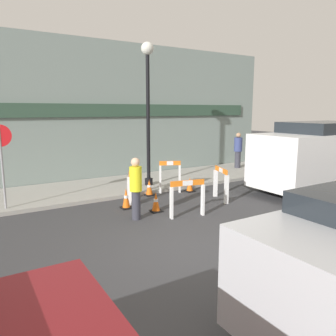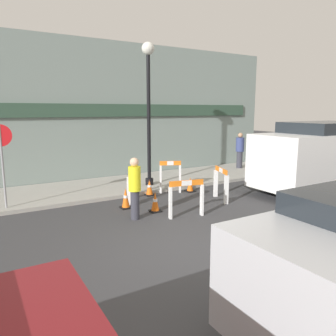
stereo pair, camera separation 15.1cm
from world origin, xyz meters
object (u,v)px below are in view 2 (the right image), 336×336
stop_sign (2,153)px  work_van (325,154)px  streetlamp_post (149,95)px  person_pedestrian (240,149)px  person_worker (135,186)px

stop_sign → work_van: stop_sign is taller
streetlamp_post → work_van: size_ratio=0.90×
streetlamp_post → stop_sign: size_ratio=2.15×
stop_sign → person_pedestrian: (10.06, 1.49, -0.67)m
streetlamp_post → stop_sign: bearing=-174.1°
stop_sign → person_pedestrian: size_ratio=1.40×
stop_sign → person_worker: 3.80m
streetlamp_post → person_worker: (-1.93, -2.90, -2.45)m
work_van → stop_sign: bearing=163.2°
person_worker → person_pedestrian: 8.21m
person_pedestrian → work_van: bearing=118.9°
person_worker → work_van: (7.02, -0.56, 0.43)m
person_pedestrian → work_van: 4.47m
streetlamp_post → stop_sign: streetlamp_post is taller
streetlamp_post → person_worker: bearing=-123.6°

